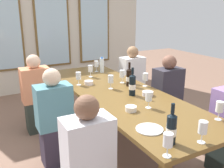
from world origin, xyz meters
The scene contains 28 objects.
ground_plane centered at (0.00, 0.00, 0.00)m, with size 12.00×12.00×0.00m, color #815F4C.
back_wall_with_windows centered at (0.00, 2.79, 1.45)m, with size 4.13×0.10×2.90m.
dining_table centered at (0.00, 0.00, 0.68)m, with size 0.93×2.83×0.74m.
white_plate_0 centered at (-0.27, -0.98, 0.74)m, with size 0.23×0.23×0.01m, color white.
wine_bottle_0 centered at (-0.26, -1.23, 0.86)m, with size 0.08×0.08×0.32m.
wine_bottle_1 centered at (0.23, 0.13, 0.86)m, with size 0.08×0.08×0.31m.
wine_bottle_2 centered at (0.07, -0.19, 0.87)m, with size 0.08×0.08×0.32m.
tasting_bowl_0 centered at (-0.19, -0.58, 0.77)m, with size 0.11×0.11×0.05m, color white.
tasting_bowl_1 centered at (-0.20, 0.43, 0.77)m, with size 0.12×0.12×0.05m, color white.
tasting_bowl_2 centered at (0.22, -0.29, 0.76)m, with size 0.13×0.13×0.05m, color white.
water_bottle centered at (0.24, 0.94, 0.85)m, with size 0.06×0.06×0.24m.
wine_glass_0 centered at (-0.40, -1.36, 0.86)m, with size 0.07×0.07×0.17m.
wine_glass_1 centered at (0.01, -0.59, 0.86)m, with size 0.07×0.07×0.17m.
wine_glass_2 centered at (0.22, 0.30, 0.86)m, with size 0.07×0.07×0.17m.
wine_glass_3 centered at (-0.05, -1.34, 0.86)m, with size 0.07×0.07×0.17m.
wine_glass_4 centered at (-0.03, 0.77, 0.86)m, with size 0.07×0.07×0.17m.
wine_glass_5 centered at (0.40, -1.12, 0.86)m, with size 0.07×0.07×0.17m.
wine_glass_6 centered at (-0.03, 0.14, 0.86)m, with size 0.07×0.07×0.17m.
wine_glass_7 centered at (-0.33, 0.48, 0.86)m, with size 0.07×0.07×0.17m.
wine_glass_8 centered at (0.38, 1.25, 0.86)m, with size 0.07×0.07×0.17m.
wine_glass_9 centered at (0.30, 0.23, 0.86)m, with size 0.07×0.07×0.17m.
wine_glass_10 centered at (0.41, 0.02, 0.86)m, with size 0.07×0.07×0.17m.
wine_glass_11 centered at (0.18, 1.02, 0.86)m, with size 0.07×0.07×0.17m.
seated_person_0 centered at (-0.79, 0.93, 0.53)m, with size 0.38×0.24×1.11m.
seated_person_1 centered at (0.79, 0.92, 0.53)m, with size 0.38×0.24×1.11m.
seated_person_2 centered at (-0.79, -0.91, 0.53)m, with size 0.38×0.24×1.11m.
seated_person_4 centered at (-0.79, 0.02, 0.53)m, with size 0.38×0.24×1.11m.
seated_person_5 centered at (0.79, 0.03, 0.53)m, with size 0.38×0.24×1.11m.
Camera 1 is at (-1.44, -2.50, 1.71)m, focal length 40.41 mm.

